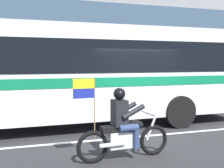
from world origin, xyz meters
TOP-DOWN VIEW (x-y plane):
  - ground_plane at (0.00, 0.00)m, footprint 60.00×60.00m
  - sidewalk_curb at (0.00, 5.10)m, footprint 28.00×3.80m
  - lane_center_stripe at (0.00, -0.60)m, footprint 26.60×0.14m
  - transit_bus at (-1.77, 1.19)m, footprint 11.72×2.81m
  - motorcycle_with_rider at (-1.27, -2.16)m, footprint 2.19×0.64m
  - fire_hydrant at (-2.72, 3.93)m, footprint 0.22×0.30m

SIDE VIEW (x-z plane):
  - ground_plane at x=0.00m, z-range 0.00..0.00m
  - lane_center_stripe at x=0.00m, z-range 0.00..0.01m
  - sidewalk_curb at x=0.00m, z-range 0.00..0.15m
  - fire_hydrant at x=-2.72m, z-range 0.14..0.89m
  - motorcycle_with_rider at x=-1.27m, z-range -0.22..1.55m
  - transit_bus at x=-1.77m, z-range 0.27..3.49m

